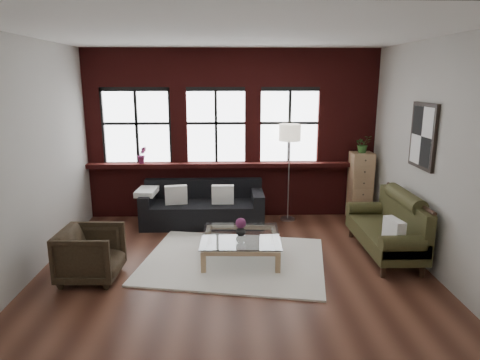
{
  "coord_description": "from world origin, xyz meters",
  "views": [
    {
      "loc": [
        -0.09,
        -5.71,
        2.66
      ],
      "look_at": [
        0.1,
        0.6,
        1.15
      ],
      "focal_mm": 32.0,
      "sensor_mm": 36.0,
      "label": 1
    }
  ],
  "objects_px": {
    "vintage_settee": "(385,225)",
    "vase": "(241,230)",
    "coffee_table": "(241,247)",
    "floor_lamp": "(289,169)",
    "armchair": "(91,254)",
    "drawer_chest": "(360,186)",
    "dark_sofa": "(203,203)"
  },
  "relations": [
    {
      "from": "vintage_settee",
      "to": "vase",
      "type": "bearing_deg",
      "value": -177.6
    },
    {
      "from": "coffee_table",
      "to": "vase",
      "type": "distance_m",
      "value": 0.27
    },
    {
      "from": "vintage_settee",
      "to": "floor_lamp",
      "type": "bearing_deg",
      "value": 125.78
    },
    {
      "from": "coffee_table",
      "to": "armchair",
      "type": "bearing_deg",
      "value": -163.74
    },
    {
      "from": "vintage_settee",
      "to": "drawer_chest",
      "type": "relative_size",
      "value": 1.39
    },
    {
      "from": "vintage_settee",
      "to": "armchair",
      "type": "bearing_deg",
      "value": -170.79
    },
    {
      "from": "dark_sofa",
      "to": "floor_lamp",
      "type": "relative_size",
      "value": 1.12
    },
    {
      "from": "vase",
      "to": "drawer_chest",
      "type": "height_order",
      "value": "drawer_chest"
    },
    {
      "from": "drawer_chest",
      "to": "coffee_table",
      "type": "bearing_deg",
      "value": -141.88
    },
    {
      "from": "armchair",
      "to": "drawer_chest",
      "type": "height_order",
      "value": "drawer_chest"
    },
    {
      "from": "floor_lamp",
      "to": "dark_sofa",
      "type": "bearing_deg",
      "value": -173.05
    },
    {
      "from": "dark_sofa",
      "to": "drawer_chest",
      "type": "height_order",
      "value": "drawer_chest"
    },
    {
      "from": "vintage_settee",
      "to": "floor_lamp",
      "type": "distance_m",
      "value": 2.18
    },
    {
      "from": "floor_lamp",
      "to": "vintage_settee",
      "type": "bearing_deg",
      "value": -54.22
    },
    {
      "from": "armchair",
      "to": "vase",
      "type": "height_order",
      "value": "armchair"
    },
    {
      "from": "coffee_table",
      "to": "drawer_chest",
      "type": "distance_m",
      "value": 3.02
    },
    {
      "from": "dark_sofa",
      "to": "vase",
      "type": "height_order",
      "value": "dark_sofa"
    },
    {
      "from": "armchair",
      "to": "floor_lamp",
      "type": "bearing_deg",
      "value": -49.23
    },
    {
      "from": "armchair",
      "to": "floor_lamp",
      "type": "height_order",
      "value": "floor_lamp"
    },
    {
      "from": "floor_lamp",
      "to": "armchair",
      "type": "bearing_deg",
      "value": -141.32
    },
    {
      "from": "dark_sofa",
      "to": "coffee_table",
      "type": "bearing_deg",
      "value": -67.97
    },
    {
      "from": "dark_sofa",
      "to": "vase",
      "type": "distance_m",
      "value": 1.74
    },
    {
      "from": "vintage_settee",
      "to": "drawer_chest",
      "type": "distance_m",
      "value": 1.76
    },
    {
      "from": "coffee_table",
      "to": "vase",
      "type": "bearing_deg",
      "value": 0.0
    },
    {
      "from": "vase",
      "to": "drawer_chest",
      "type": "relative_size",
      "value": 0.12
    },
    {
      "from": "vase",
      "to": "coffee_table",
      "type": "bearing_deg",
      "value": 180.0
    },
    {
      "from": "drawer_chest",
      "to": "floor_lamp",
      "type": "bearing_deg",
      "value": -178.63
    },
    {
      "from": "vase",
      "to": "drawer_chest",
      "type": "distance_m",
      "value": 2.99
    },
    {
      "from": "vintage_settee",
      "to": "floor_lamp",
      "type": "xyz_separation_m",
      "value": [
        -1.24,
        1.71,
        0.51
      ]
    },
    {
      "from": "dark_sofa",
      "to": "vase",
      "type": "bearing_deg",
      "value": -67.97
    },
    {
      "from": "vintage_settee",
      "to": "coffee_table",
      "type": "xyz_separation_m",
      "value": [
        -2.2,
        -0.09,
        -0.3
      ]
    },
    {
      "from": "floor_lamp",
      "to": "drawer_chest",
      "type": "bearing_deg",
      "value": 1.37
    }
  ]
}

